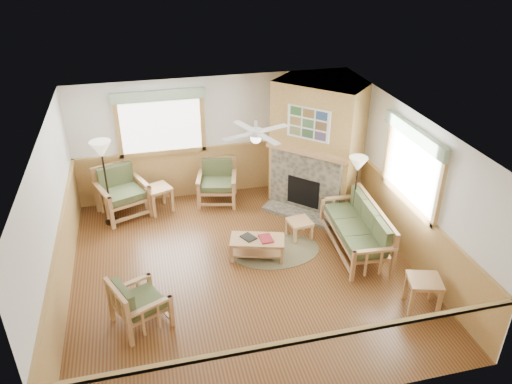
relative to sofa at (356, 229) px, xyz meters
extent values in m
cube|color=brown|center=(-2.18, -0.12, -0.45)|extent=(6.00, 6.00, 0.01)
cube|color=white|center=(-2.18, -0.12, 2.25)|extent=(6.00, 6.00, 0.01)
cube|color=white|center=(-2.18, 2.88, 0.90)|extent=(6.00, 0.02, 2.70)
cube|color=white|center=(-2.18, -3.12, 0.90)|extent=(6.00, 0.02, 2.70)
cube|color=white|center=(-5.18, -0.12, 0.90)|extent=(0.02, 6.00, 2.70)
cube|color=white|center=(0.82, -0.12, 0.90)|extent=(0.02, 6.00, 2.70)
cylinder|color=brown|center=(-1.47, 0.26, -0.44)|extent=(2.11, 2.11, 0.01)
cube|color=maroon|center=(-1.70, 0.13, -0.02)|extent=(0.24, 0.31, 0.03)
cube|color=black|center=(-2.00, 0.25, -0.03)|extent=(0.30, 0.33, 0.03)
camera|label=1|loc=(-3.67, -7.19, 5.05)|focal=35.00mm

